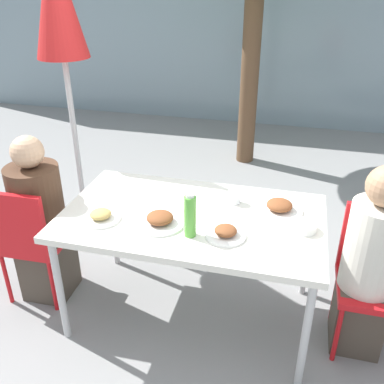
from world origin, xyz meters
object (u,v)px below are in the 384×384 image
object	(u,v)px
person_right	(369,267)
closed_umbrella	(59,15)
salad_bowl	(304,227)
bottle	(190,216)
chair_left	(29,236)
person_left	(41,225)
drinking_cup	(234,197)
chair_right	(374,269)

from	to	relation	value
person_right	closed_umbrella	size ratio (longest dim) A/B	0.52
salad_bowl	bottle	bearing A→B (deg)	-161.00
closed_umbrella	chair_left	bearing A→B (deg)	-84.11
person_left	salad_bowl	distance (m)	1.67
person_right	drinking_cup	size ratio (longest dim) A/B	14.44
chair_left	person_left	distance (m)	0.10
person_left	closed_umbrella	distance (m)	1.45
drinking_cup	salad_bowl	world-z (taller)	drinking_cup
chair_left	chair_right	distance (m)	2.14
closed_umbrella	salad_bowl	distance (m)	2.18
person_left	drinking_cup	bearing A→B (deg)	9.02
drinking_cup	chair_left	bearing A→B (deg)	-166.08
chair_right	bottle	xyz separation A→B (m)	(-1.02, -0.29, 0.38)
chair_right	person_right	bearing A→B (deg)	58.08
drinking_cup	salad_bowl	size ratio (longest dim) A/B	0.58
person_left	chair_left	bearing A→B (deg)	-121.92
chair_right	bottle	bearing A→B (deg)	16.08
chair_left	closed_umbrella	xyz separation A→B (m)	(-0.09, 0.88, 1.25)
chair_left	bottle	distance (m)	1.17
chair_left	person_right	xyz separation A→B (m)	(2.08, 0.11, 0.07)
chair_left	bottle	world-z (taller)	bottle
closed_umbrella	drinking_cup	bearing A→B (deg)	-22.32
salad_bowl	chair_left	bearing A→B (deg)	-176.49
drinking_cup	salad_bowl	distance (m)	0.47
person_right	drinking_cup	bearing A→B (deg)	-14.24
person_right	closed_umbrella	bearing A→B (deg)	-19.46
chair_left	chair_right	bearing A→B (deg)	3.43
chair_right	closed_umbrella	xyz separation A→B (m)	(-2.22, 0.68, 1.25)
chair_left	person_left	size ratio (longest dim) A/B	0.74
person_left	person_right	size ratio (longest dim) A/B	0.99
chair_left	salad_bowl	world-z (taller)	chair_left
person_right	closed_umbrella	world-z (taller)	closed_umbrella
person_left	person_right	distance (m)	2.03
chair_right	person_right	distance (m)	0.12
person_left	chair_right	world-z (taller)	person_left
salad_bowl	drinking_cup	bearing A→B (deg)	153.34
chair_left	chair_right	size ratio (longest dim) A/B	1.00
person_right	chair_left	bearing A→B (deg)	3.11
person_left	drinking_cup	size ratio (longest dim) A/B	14.23
person_left	salad_bowl	bearing A→B (deg)	-1.02
person_right	bottle	size ratio (longest dim) A/B	4.67
chair_left	drinking_cup	distance (m)	1.35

